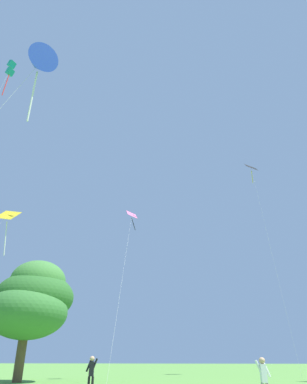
% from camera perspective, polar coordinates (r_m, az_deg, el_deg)
% --- Properties ---
extents(kite_yellow_diamond, '(4.91, 10.62, 15.18)m').
position_cam_1_polar(kite_yellow_diamond, '(36.85, -22.76, -4.82)').
color(kite_yellow_diamond, yellow).
rests_on(kite_yellow_diamond, ground_plane).
extents(kite_black_large, '(2.57, 5.76, 28.30)m').
position_cam_1_polar(kite_black_large, '(54.06, 15.66, 2.83)').
color(kite_black_large, black).
rests_on(kite_black_large, ground_plane).
extents(kite_teal_box, '(2.45, 5.46, 29.86)m').
position_cam_1_polar(kite_teal_box, '(41.31, -22.14, 17.77)').
color(kite_teal_box, teal).
rests_on(kite_teal_box, ground_plane).
extents(kite_blue_delta, '(5.06, 5.55, 16.86)m').
position_cam_1_polar(kite_blue_delta, '(20.95, -18.01, 19.21)').
color(kite_blue_delta, blue).
rests_on(kite_blue_delta, ground_plane).
extents(kite_pink_low, '(1.62, 10.50, 16.45)m').
position_cam_1_polar(kite_pink_low, '(37.87, -3.60, -4.72)').
color(kite_pink_low, pink).
rests_on(kite_pink_low, ground_plane).
extents(person_child_small, '(0.58, 0.24, 1.79)m').
position_cam_1_polar(person_child_small, '(19.70, -10.00, -26.68)').
color(person_child_small, black).
rests_on(person_child_small, ground_plane).
extents(person_with_spool, '(0.55, 0.24, 1.70)m').
position_cam_1_polar(person_with_spool, '(15.44, 17.38, -26.62)').
color(person_with_spool, gray).
rests_on(person_with_spool, ground_plane).
extents(tree_left_oak, '(6.74, 7.46, 9.76)m').
position_cam_1_polar(tree_left_oak, '(33.68, -18.96, -16.25)').
color(tree_left_oak, brown).
rests_on(tree_left_oak, ground_plane).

